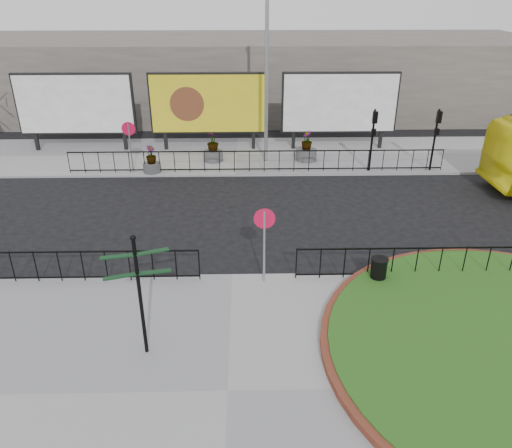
{
  "coord_description": "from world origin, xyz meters",
  "views": [
    {
      "loc": [
        0.47,
        -13.54,
        8.62
      ],
      "look_at": [
        0.78,
        1.07,
        1.37
      ],
      "focal_mm": 35.0,
      "sensor_mm": 36.0,
      "label": 1
    }
  ],
  "objects_px": {
    "litter_bin": "(378,271)",
    "planter_b": "(213,150)",
    "lamp_post": "(267,66)",
    "fingerpost_sign": "(139,285)",
    "planter_a": "(152,163)",
    "planter_c": "(306,150)",
    "billboard_mid": "(208,104)"
  },
  "relations": [
    {
      "from": "litter_bin",
      "to": "planter_b",
      "type": "height_order",
      "value": "planter_b"
    },
    {
      "from": "lamp_post",
      "to": "litter_bin",
      "type": "relative_size",
      "value": 10.65
    },
    {
      "from": "lamp_post",
      "to": "fingerpost_sign",
      "type": "bearing_deg",
      "value": -103.82
    },
    {
      "from": "litter_bin",
      "to": "planter_a",
      "type": "distance_m",
      "value": 13.17
    },
    {
      "from": "fingerpost_sign",
      "to": "planter_a",
      "type": "distance_m",
      "value": 13.24
    },
    {
      "from": "fingerpost_sign",
      "to": "planter_b",
      "type": "relative_size",
      "value": 2.17
    },
    {
      "from": "planter_a",
      "to": "planter_b",
      "type": "height_order",
      "value": "planter_b"
    },
    {
      "from": "fingerpost_sign",
      "to": "litter_bin",
      "type": "relative_size",
      "value": 3.83
    },
    {
      "from": "litter_bin",
      "to": "planter_c",
      "type": "relative_size",
      "value": 0.56
    },
    {
      "from": "billboard_mid",
      "to": "litter_bin",
      "type": "relative_size",
      "value": 7.15
    },
    {
      "from": "fingerpost_sign",
      "to": "planter_b",
      "type": "xyz_separation_m",
      "value": [
        0.88,
        14.6,
        -1.44
      ]
    },
    {
      "from": "litter_bin",
      "to": "planter_c",
      "type": "distance_m",
      "value": 11.64
    },
    {
      "from": "lamp_post",
      "to": "planter_c",
      "type": "bearing_deg",
      "value": -0.0
    },
    {
      "from": "billboard_mid",
      "to": "planter_b",
      "type": "distance_m",
      "value": 2.76
    },
    {
      "from": "billboard_mid",
      "to": "fingerpost_sign",
      "type": "distance_m",
      "value": 16.59
    },
    {
      "from": "lamp_post",
      "to": "fingerpost_sign",
      "type": "xyz_separation_m",
      "value": [
        -3.59,
        -14.6,
        -2.7
      ]
    },
    {
      "from": "litter_bin",
      "to": "planter_a",
      "type": "relative_size",
      "value": 0.66
    },
    {
      "from": "lamp_post",
      "to": "litter_bin",
      "type": "distance_m",
      "value": 12.72
    },
    {
      "from": "litter_bin",
      "to": "fingerpost_sign",
      "type": "bearing_deg",
      "value": -155.48
    },
    {
      "from": "fingerpost_sign",
      "to": "planter_b",
      "type": "height_order",
      "value": "fingerpost_sign"
    },
    {
      "from": "billboard_mid",
      "to": "litter_bin",
      "type": "bearing_deg",
      "value": -66.15
    },
    {
      "from": "lamp_post",
      "to": "planter_c",
      "type": "relative_size",
      "value": 5.97
    },
    {
      "from": "planter_a",
      "to": "litter_bin",
      "type": "bearing_deg",
      "value": -49.39
    },
    {
      "from": "planter_a",
      "to": "lamp_post",
      "type": "bearing_deg",
      "value": 15.99
    },
    {
      "from": "planter_b",
      "to": "lamp_post",
      "type": "bearing_deg",
      "value": 0.0
    },
    {
      "from": "lamp_post",
      "to": "planter_c",
      "type": "height_order",
      "value": "lamp_post"
    },
    {
      "from": "billboard_mid",
      "to": "planter_a",
      "type": "bearing_deg",
      "value": -125.79
    },
    {
      "from": "fingerpost_sign",
      "to": "litter_bin",
      "type": "xyz_separation_m",
      "value": [
        6.58,
        3.0,
        -1.57
      ]
    },
    {
      "from": "planter_b",
      "to": "planter_c",
      "type": "xyz_separation_m",
      "value": [
        4.79,
        0.0,
        -0.04
      ]
    },
    {
      "from": "fingerpost_sign",
      "to": "planter_c",
      "type": "relative_size",
      "value": 2.15
    },
    {
      "from": "litter_bin",
      "to": "planter_c",
      "type": "xyz_separation_m",
      "value": [
        -0.91,
        11.6,
        0.09
      ]
    },
    {
      "from": "planter_c",
      "to": "lamp_post",
      "type": "bearing_deg",
      "value": 180.0
    }
  ]
}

